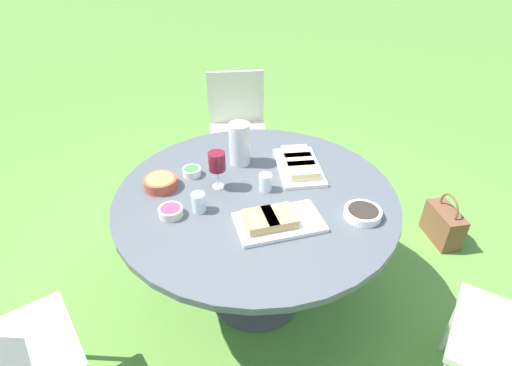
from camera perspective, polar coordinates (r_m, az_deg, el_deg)
name	(u,v)px	position (r m, az deg, el deg)	size (l,w,h in m)	color
ground_plane	(256,293)	(2.48, 0.00, -15.50)	(40.00, 40.00, 0.00)	#5B8C38
dining_table	(256,209)	(2.03, 0.00, -3.75)	(1.39, 1.39, 0.74)	#4C4C51
chair_near_right	(237,121)	(3.18, -2.68, 8.80)	(0.45, 0.46, 0.89)	beige
water_pitcher	(239,144)	(2.15, -2.38, 5.63)	(0.12, 0.11, 0.23)	silver
wine_glass	(217,162)	(1.94, -5.61, 2.94)	(0.08, 0.08, 0.20)	silver
platter_bread_main	(275,221)	(1.77, 2.68, -5.40)	(0.26, 0.40, 0.06)	white
platter_charcuterie	(299,164)	(2.15, 6.15, 2.69)	(0.40, 0.25, 0.06)	white
bowl_fries	(160,182)	(2.05, -13.49, 0.12)	(0.17, 0.17, 0.05)	#B74733
bowl_salad	(192,171)	(2.12, -9.16, 1.65)	(0.09, 0.09, 0.04)	white
bowl_olives	(363,213)	(1.88, 15.02, -4.13)	(0.17, 0.17, 0.04)	white
bowl_dip_red	(171,211)	(1.86, -12.08, -3.97)	(0.11, 0.11, 0.04)	beige
cup_water_near	(199,202)	(1.85, -8.19, -2.75)	(0.06, 0.06, 0.09)	silver
cup_water_far	(265,182)	(1.97, 1.36, 0.11)	(0.06, 0.06, 0.09)	silver
handbag	(443,224)	(3.02, 25.17, -5.34)	(0.30, 0.14, 0.37)	brown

